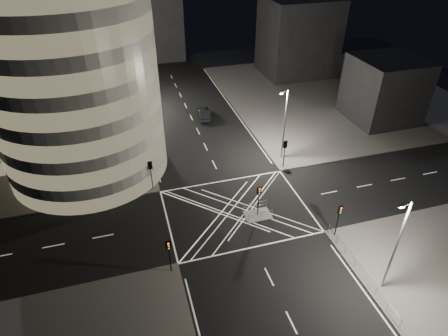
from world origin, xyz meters
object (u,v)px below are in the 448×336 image
object	(u,v)px
street_lamp_right_far	(284,123)
sedan	(204,114)
traffic_signal_fl	(151,170)
traffic_signal_island	(259,196)
traffic_signal_fr	(285,149)
central_island	(257,215)
street_lamp_left_near	(138,132)
traffic_signal_nl	(169,250)
traffic_signal_nr	(339,215)
street_lamp_right_near	(396,244)
street_lamp_left_far	(128,82)

from	to	relation	value
street_lamp_right_far	sedan	xyz separation A→B (m)	(-7.45, 15.21, -4.70)
traffic_signal_fl	traffic_signal_island	distance (m)	13.62
traffic_signal_fr	sedan	world-z (taller)	traffic_signal_fr
central_island	street_lamp_left_near	distance (m)	18.52
traffic_signal_fr	sedan	xyz separation A→B (m)	(-6.82, 17.41, -2.07)
traffic_signal_fr	sedan	size ratio (longest dim) A/B	0.78
central_island	traffic_signal_island	xyz separation A→B (m)	(0.00, 0.00, 2.84)
traffic_signal_fl	street_lamp_right_far	distance (m)	18.55
traffic_signal_nl	traffic_signal_nr	xyz separation A→B (m)	(17.60, 0.00, 0.00)
street_lamp_right_far	street_lamp_left_near	bearing A→B (deg)	170.97
traffic_signal_nl	street_lamp_right_near	xyz separation A→B (m)	(18.24, -7.20, 2.63)
sedan	traffic_signal_island	bearing A→B (deg)	95.73
central_island	street_lamp_left_near	xyz separation A→B (m)	(-11.44, 13.50, 5.47)
street_lamp_right_far	sedan	distance (m)	17.57
traffic_signal_fl	street_lamp_right_far	bearing A→B (deg)	6.88
traffic_signal_nr	traffic_signal_nl	bearing A→B (deg)	180.00
traffic_signal_nl	traffic_signal_island	size ratio (longest dim) A/B	1.00
traffic_signal_island	street_lamp_right_near	distance (m)	14.78
traffic_signal_island	street_lamp_left_far	xyz separation A→B (m)	(-11.44, 31.50, 2.63)
central_island	traffic_signal_fr	bearing A→B (deg)	50.67
traffic_signal_fr	street_lamp_right_far	xyz separation A→B (m)	(0.64, 2.20, 2.63)
traffic_signal_fl	central_island	bearing A→B (deg)	-37.54
traffic_signal_island	traffic_signal_fl	bearing A→B (deg)	142.46
traffic_signal_nl	sedan	size ratio (longest dim) A/B	0.78
central_island	traffic_signal_island	distance (m)	2.84
traffic_signal_island	street_lamp_right_near	bearing A→B (deg)	-59.25
traffic_signal_nr	street_lamp_left_far	xyz separation A→B (m)	(-18.24, 36.80, 2.63)
street_lamp_right_near	street_lamp_left_near	bearing A→B (deg)	125.97
traffic_signal_fr	street_lamp_left_near	world-z (taller)	street_lamp_left_near
central_island	street_lamp_right_near	bearing A→B (deg)	-59.25
street_lamp_right_near	sedan	distance (m)	39.21
traffic_signal_fr	street_lamp_right_far	bearing A→B (deg)	73.89
traffic_signal_nr	street_lamp_left_near	distance (m)	26.32
central_island	traffic_signal_fl	xyz separation A→B (m)	(-10.80, 8.30, 2.84)
traffic_signal_fr	traffic_signal_island	distance (m)	10.73
traffic_signal_nr	traffic_signal_fr	bearing A→B (deg)	90.00
street_lamp_right_near	sedan	world-z (taller)	street_lamp_right_near
traffic_signal_nl	traffic_signal_fr	size ratio (longest dim) A/B	1.00
traffic_signal_fl	street_lamp_right_near	world-z (taller)	street_lamp_right_near
sedan	traffic_signal_nl	bearing A→B (deg)	76.51
street_lamp_left_near	street_lamp_left_far	world-z (taller)	same
central_island	street_lamp_right_far	world-z (taller)	street_lamp_right_far
traffic_signal_island	street_lamp_right_near	size ratio (longest dim) A/B	0.40
traffic_signal_fl	street_lamp_left_near	world-z (taller)	street_lamp_left_near
traffic_signal_fr	street_lamp_left_near	distance (m)	19.14
central_island	street_lamp_left_far	size ratio (longest dim) A/B	0.30
street_lamp_right_far	street_lamp_right_near	bearing A→B (deg)	-90.00
traffic_signal_island	street_lamp_left_near	xyz separation A→B (m)	(-11.44, 13.50, 2.63)
street_lamp_left_far	street_lamp_right_far	bearing A→B (deg)	-48.06
street_lamp_left_near	sedan	xyz separation A→B (m)	(11.42, 12.21, -4.70)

